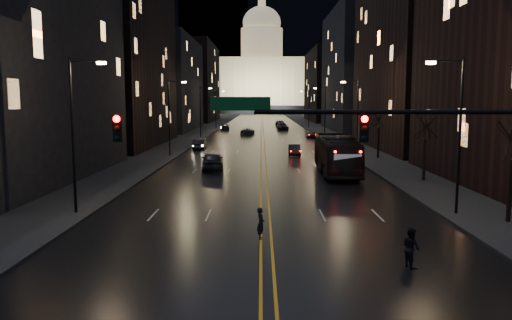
{
  "coord_description": "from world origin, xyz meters",
  "views": [
    {
      "loc": [
        -0.24,
        -18.26,
        6.63
      ],
      "look_at": [
        -0.55,
        11.03,
        3.11
      ],
      "focal_mm": 35.0,
      "sensor_mm": 36.0,
      "label": 1
    }
  ],
  "objects_px": {
    "oncoming_car_b": "(200,144)",
    "pedestrian_a": "(261,224)",
    "receding_car_a": "(294,150)",
    "traffic_signal": "(429,142)",
    "bus": "(336,154)",
    "pedestrian_b": "(411,248)",
    "oncoming_car_a": "(212,161)"
  },
  "relations": [
    {
      "from": "bus",
      "to": "oncoming_car_a",
      "type": "xyz_separation_m",
      "value": [
        -11.49,
        2.28,
        -0.88
      ]
    },
    {
      "from": "receding_car_a",
      "to": "pedestrian_a",
      "type": "height_order",
      "value": "pedestrian_a"
    },
    {
      "from": "traffic_signal",
      "to": "bus",
      "type": "height_order",
      "value": "traffic_signal"
    },
    {
      "from": "traffic_signal",
      "to": "pedestrian_b",
      "type": "xyz_separation_m",
      "value": [
        -0.18,
        1.03,
        -4.3
      ]
    },
    {
      "from": "receding_car_a",
      "to": "pedestrian_b",
      "type": "distance_m",
      "value": 40.32
    },
    {
      "from": "bus",
      "to": "receding_car_a",
      "type": "distance_m",
      "value": 14.84
    },
    {
      "from": "bus",
      "to": "pedestrian_b",
      "type": "distance_m",
      "value": 25.77
    },
    {
      "from": "oncoming_car_a",
      "to": "pedestrian_a",
      "type": "xyz_separation_m",
      "value": [
        4.65,
        -24.05,
        -0.08
      ]
    },
    {
      "from": "pedestrian_a",
      "to": "oncoming_car_b",
      "type": "bearing_deg",
      "value": 10.97
    },
    {
      "from": "traffic_signal",
      "to": "bus",
      "type": "xyz_separation_m",
      "value": [
        0.68,
        26.77,
        -3.37
      ]
    },
    {
      "from": "traffic_signal",
      "to": "receding_car_a",
      "type": "bearing_deg",
      "value": 92.98
    },
    {
      "from": "receding_car_a",
      "to": "bus",
      "type": "bearing_deg",
      "value": -77.11
    },
    {
      "from": "pedestrian_b",
      "to": "pedestrian_a",
      "type": "bearing_deg",
      "value": 38.89
    },
    {
      "from": "receding_car_a",
      "to": "pedestrian_a",
      "type": "xyz_separation_m",
      "value": [
        -4.01,
        -36.3,
        0.1
      ]
    },
    {
      "from": "receding_car_a",
      "to": "oncoming_car_b",
      "type": "bearing_deg",
      "value": 151.81
    },
    {
      "from": "pedestrian_b",
      "to": "receding_car_a",
      "type": "bearing_deg",
      "value": -14.72
    },
    {
      "from": "bus",
      "to": "pedestrian_b",
      "type": "bearing_deg",
      "value": -90.6
    },
    {
      "from": "oncoming_car_b",
      "to": "receding_car_a",
      "type": "height_order",
      "value": "oncoming_car_b"
    },
    {
      "from": "oncoming_car_b",
      "to": "oncoming_car_a",
      "type": "bearing_deg",
      "value": 99.52
    },
    {
      "from": "oncoming_car_b",
      "to": "pedestrian_a",
      "type": "bearing_deg",
      "value": 99.74
    },
    {
      "from": "traffic_signal",
      "to": "pedestrian_a",
      "type": "height_order",
      "value": "traffic_signal"
    },
    {
      "from": "oncoming_car_b",
      "to": "traffic_signal",
      "type": "bearing_deg",
      "value": 105.56
    },
    {
      "from": "oncoming_car_b",
      "to": "pedestrian_a",
      "type": "height_order",
      "value": "pedestrian_a"
    },
    {
      "from": "pedestrian_a",
      "to": "receding_car_a",
      "type": "bearing_deg",
      "value": -6.1
    },
    {
      "from": "bus",
      "to": "oncoming_car_a",
      "type": "bearing_deg",
      "value": 170.09
    },
    {
      "from": "bus",
      "to": "pedestrian_b",
      "type": "xyz_separation_m",
      "value": [
        -0.87,
        -25.74,
        -0.93
      ]
    },
    {
      "from": "bus",
      "to": "oncoming_car_b",
      "type": "distance_m",
      "value": 26.38
    },
    {
      "from": "oncoming_car_b",
      "to": "receding_car_a",
      "type": "relative_size",
      "value": 1.09
    },
    {
      "from": "traffic_signal",
      "to": "pedestrian_b",
      "type": "distance_m",
      "value": 4.42
    },
    {
      "from": "traffic_signal",
      "to": "pedestrian_b",
      "type": "relative_size",
      "value": 10.72
    },
    {
      "from": "traffic_signal",
      "to": "oncoming_car_a",
      "type": "relative_size",
      "value": 3.45
    },
    {
      "from": "oncoming_car_b",
      "to": "pedestrian_b",
      "type": "relative_size",
      "value": 2.75
    }
  ]
}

